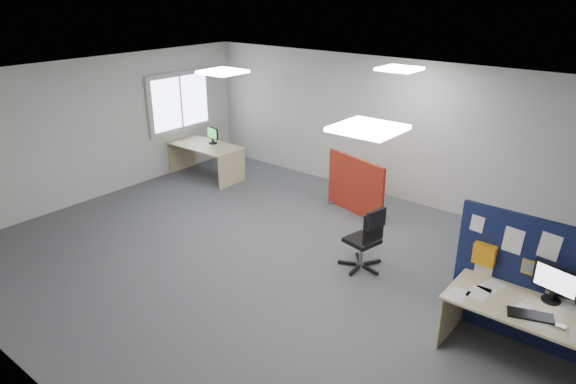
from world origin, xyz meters
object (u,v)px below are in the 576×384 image
Objects in this scene: navy_divider at (538,285)px; office_chair at (368,235)px; red_divider at (355,186)px; monitor_second at (212,135)px; second_desk at (207,152)px; main_desk at (537,321)px; monitor_main at (555,282)px.

navy_divider is 2.38m from office_chair.
red_divider is 3.50× the size of monitor_second.
main_desk is at bearing -14.65° from second_desk.
monitor_second is (-7.19, 2.03, 0.37)m from main_desk.
monitor_main is 7.46m from monitor_second.
main_desk is (0.12, -0.35, -0.23)m from navy_divider.
monitor_second is at bearing 166.67° from navy_divider.
red_divider is (-3.71, 2.26, -0.05)m from main_desk.
monitor_second is at bearing 175.48° from office_chair.
monitor_main is 0.48× the size of office_chair.
main_desk is 2.55m from office_chair.
monitor_second is (0.07, 0.13, 0.38)m from second_desk.
monitor_second is at bearing 60.27° from second_desk.
monitor_main is 2.59m from office_chair.
monitor_second is at bearing 179.25° from monitor_main.
monitor_second reaches higher than main_desk.
second_desk is at bearing 177.15° from office_chair.
office_chair is at bearing -37.60° from red_divider.
navy_divider reaches higher than monitor_second.
monitor_main is 7.52m from second_desk.
second_desk is at bearing -107.28° from monitor_second.
second_desk is (-7.14, 1.55, -0.24)m from navy_divider.
second_desk is (-7.26, 1.90, -0.01)m from main_desk.
main_desk is at bearing -2.00° from office_chair.
main_desk is at bearing -71.06° from navy_divider.
monitor_second is 0.40× the size of office_chair.
red_divider is 3.51m from monitor_second.
navy_divider is at bearing -12.21° from second_desk.
navy_divider is 0.44m from main_desk.
main_desk is 3.92× the size of monitor_main.
red_divider is at bearing 151.98° from navy_divider.
second_desk is at bearing -158.77° from red_divider.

